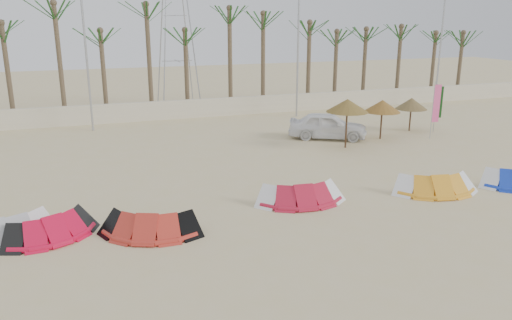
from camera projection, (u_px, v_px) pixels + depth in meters
name	position (u px, v px, depth m)	size (l,w,h in m)	color
ground	(321.00, 252.00, 15.27)	(120.00, 120.00, 0.00)	#CCB98E
boundary_wall	(181.00, 109.00, 35.03)	(60.00, 0.30, 1.30)	beige
palm_line	(183.00, 24.00, 35.00)	(52.00, 4.00, 7.70)	brown
lamp_b	(85.00, 37.00, 29.90)	(1.25, 0.14, 11.00)	#A5A8AD
lamp_c	(299.00, 34.00, 34.35)	(1.25, 0.14, 11.00)	#A5A8AD
lamp_d	(442.00, 32.00, 38.17)	(1.25, 0.14, 11.00)	#A5A8AD
pylon	(179.00, 104.00, 40.97)	(3.00, 3.00, 14.00)	#A5A8AD
kite_red_left	(52.00, 224.00, 16.31)	(3.46, 2.51, 0.90)	red
kite_red_mid	(148.00, 220.00, 16.57)	(3.69, 2.55, 0.90)	red
kite_red_right	(298.00, 191.00, 19.37)	(3.51, 1.82, 0.90)	#B71730
kite_orange	(431.00, 181.00, 20.48)	(3.63, 2.11, 0.90)	orange
parasol_left	(347.00, 106.00, 26.76)	(2.28, 2.28, 2.69)	#4C331E
parasol_mid	(382.00, 106.00, 28.84)	(2.11, 2.11, 2.30)	#4C331E
parasol_right	(411.00, 104.00, 30.95)	(1.95, 1.95, 2.08)	#4C331E
flag_pink	(435.00, 105.00, 28.91)	(0.45, 0.09, 3.37)	#A5A8AD
flag_green	(438.00, 103.00, 30.74)	(0.45, 0.10, 2.98)	#A5A8AD
car	(328.00, 126.00, 29.25)	(1.82, 4.52, 1.54)	white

